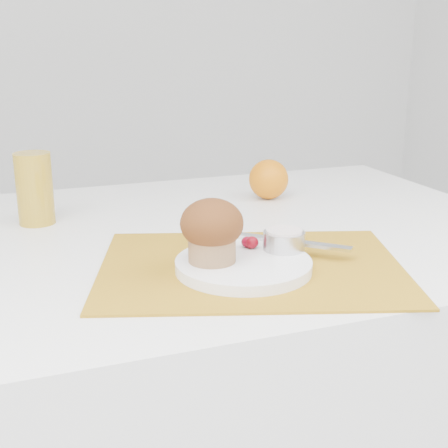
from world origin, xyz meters
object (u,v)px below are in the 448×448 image
object	(u,v)px
table	(192,422)
orange	(269,179)
muffin	(212,229)
juice_glass	(35,189)
plate	(243,265)

from	to	relation	value
table	orange	size ratio (longest dim) A/B	14.73
muffin	table	bearing A→B (deg)	82.62
table	juice_glass	distance (m)	0.52
table	plate	xyz separation A→B (m)	(0.02, -0.21, 0.39)
orange	juice_glass	size ratio (longest dim) A/B	0.63
table	muffin	size ratio (longest dim) A/B	13.27
plate	juice_glass	size ratio (longest dim) A/B	1.52
orange	muffin	bearing A→B (deg)	-124.59
orange	juice_glass	bearing A→B (deg)	-177.74
orange	muffin	size ratio (longest dim) A/B	0.90
plate	muffin	bearing A→B (deg)	164.95
plate	juice_glass	bearing A→B (deg)	125.82
table	orange	bearing A→B (deg)	36.76
table	plate	world-z (taller)	plate
juice_glass	orange	bearing A→B (deg)	2.26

